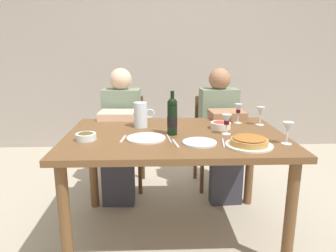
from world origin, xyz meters
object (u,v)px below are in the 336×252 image
Objects in this scene: chair_right at (214,135)px; wine_glass_right_diner at (227,121)px; dinner_plate_left_setting at (199,142)px; dinner_plate_right_setting at (146,138)px; wine_bottle at (172,116)px; wine_glass_centre at (238,110)px; wine_glass_spare at (261,112)px; diner_right at (221,129)px; salad_bowl at (221,125)px; diner_left at (121,130)px; chair_left at (124,135)px; water_pitcher at (141,116)px; baked_tart at (249,142)px; dining_table at (175,147)px; olive_bowl at (86,136)px; wine_glass_left_diner at (288,128)px.

wine_glass_right_diner is at bearing 80.43° from chair_right.
dinner_plate_left_setting is 0.84× the size of dinner_plate_right_setting.
wine_bottle reaches higher than wine_glass_centre.
diner_right reaches higher than wine_glass_spare.
salad_bowl is 0.97m from diner_left.
chair_left reaches higher than dinner_plate_right_setting.
wine_glass_right_diner is (0.59, -0.22, 0.01)m from water_pitcher.
wine_glass_right_diner is 0.99m from chair_right.
baked_tart is at bearing -114.35° from wine_glass_spare.
dining_table is 8.01× the size of water_pitcher.
dinner_plate_left_setting is 0.18× the size of diner_right.
dinner_plate_right_setting is at bearing -149.88° from dining_table.
wine_glass_spare is at bearing 161.07° from diner_left.
diner_left is (-0.80, 0.53, -0.17)m from salad_bowl.
wine_glass_right_diner is at bearing -116.87° from wine_glass_centre.
olive_bowl is 1.30m from wine_glass_spare.
wine_glass_spare is at bearing 19.44° from wine_bottle.
wine_glass_centre is 1.08× the size of wine_glass_spare.
olive_bowl reaches higher than dinner_plate_left_setting.
wine_glass_left_diner is at bearing -88.90° from wine_glass_spare.
chair_right is (0.64, 1.01, -0.27)m from dinner_plate_right_setting.
dining_table is at bearing 146.54° from baked_tart.
chair_right is at bearing 108.41° from wine_glass_spare.
wine_glass_centre is (0.76, 0.10, 0.03)m from water_pitcher.
water_pitcher is 0.87m from diner_right.
chair_left is at bearing 106.10° from water_pitcher.
wine_glass_right_diner reaches higher than chair_right.
chair_left is (-0.79, 0.76, -0.29)m from salad_bowl.
wine_glass_centre reaches higher than wine_glass_right_diner.
dining_table is at bearing 59.96° from chair_right.
wine_glass_right_diner is 0.40m from wine_glass_spare.
dinner_plate_right_setting is at bearing 53.91° from chair_right.
water_pitcher reaches higher than wine_glass_left_diner.
wine_glass_right_diner is at bearing 107.20° from baked_tart.
diner_right is at bearing 103.41° from wine_glass_left_diner.
wine_glass_left_diner is at bearing -20.69° from dining_table.
dining_table is 0.73m from wine_glass_spare.
chair_right is (0.01, 1.18, -0.29)m from baked_tart.
water_pitcher is 0.76m from wine_glass_centre.
wine_glass_right_diner is 0.36m from wine_glass_centre.
dinner_plate_right_setting is at bearing 0.76° from olive_bowl.
wine_glass_centre is 0.13× the size of diner_left.
salad_bowl is at bearing 15.59° from olive_bowl.
wine_bottle is 0.35× the size of chair_right.
dining_table is 0.40m from wine_glass_right_diner.
water_pitcher is 1.42× the size of olive_bowl.
wine_glass_centre is (0.08, 0.59, 0.08)m from baked_tart.
chair_left is 0.75× the size of diner_left.
diner_left is at bearing 123.76° from dinner_plate_left_setting.
wine_glass_spare reaches higher than dinner_plate_left_setting.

